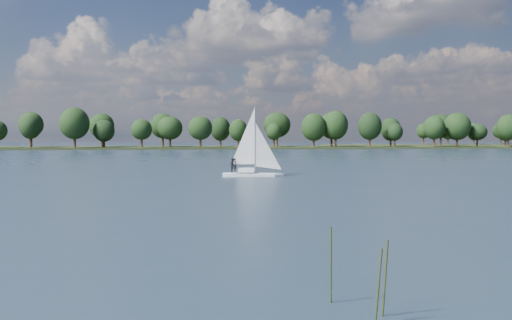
{
  "coord_description": "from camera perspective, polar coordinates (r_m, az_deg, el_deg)",
  "views": [
    {
      "loc": [
        -18.45,
        -21.67,
        5.15
      ],
      "look_at": [
        -11.43,
        39.95,
        2.5
      ],
      "focal_mm": 40.0,
      "sensor_mm": 36.0,
      "label": 1
    }
  ],
  "objects": [
    {
      "name": "ground",
      "position": [
        123.16,
        2.12,
        0.05
      ],
      "size": [
        700.0,
        700.0,
        0.0
      ],
      "primitive_type": "plane",
      "color": "#233342",
      "rests_on": "ground"
    },
    {
      "name": "far_shore",
      "position": [
        234.45,
        -1.99,
        1.18
      ],
      "size": [
        660.0,
        40.0,
        1.5
      ],
      "primitive_type": "cube",
      "color": "black",
      "rests_on": "ground"
    },
    {
      "name": "sailboat",
      "position": [
        71.98,
        -0.69,
        0.4
      ],
      "size": [
        7.09,
        2.23,
        9.24
      ],
      "rotation": [
        0.0,
        0.0,
        -0.04
      ],
      "color": "white",
      "rests_on": "ground"
    },
    {
      "name": "treeline",
      "position": [
        229.75,
        -3.52,
        3.17
      ],
      "size": [
        562.2,
        73.62,
        18.31
      ],
      "color": "black",
      "rests_on": "ground"
    }
  ]
}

